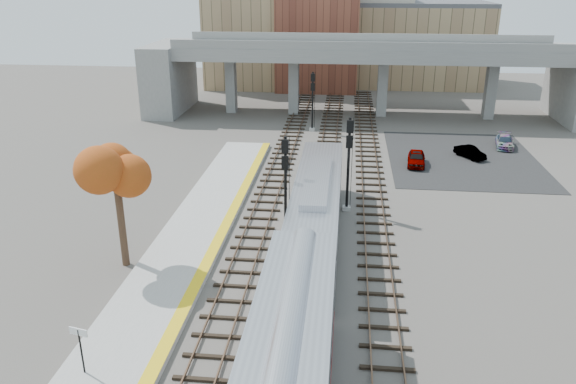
% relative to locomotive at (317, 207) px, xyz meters
% --- Properties ---
extents(ground, '(160.00, 160.00, 0.00)m').
position_rel_locomotive_xyz_m(ground, '(-1.00, -9.04, -2.28)').
color(ground, '#47423D').
rests_on(ground, ground).
extents(platform, '(4.50, 60.00, 0.35)m').
position_rel_locomotive_xyz_m(platform, '(-8.25, -9.04, -2.10)').
color(platform, '#9E9E99').
rests_on(platform, ground).
extents(yellow_strip, '(0.70, 60.00, 0.01)m').
position_rel_locomotive_xyz_m(yellow_strip, '(-6.35, -9.04, -1.92)').
color(yellow_strip, yellow).
rests_on(yellow_strip, platform).
extents(tracks, '(10.70, 95.00, 0.25)m').
position_rel_locomotive_xyz_m(tracks, '(-0.07, 3.46, -2.20)').
color(tracks, black).
rests_on(tracks, ground).
extents(overpass, '(54.00, 12.00, 9.50)m').
position_rel_locomotive_xyz_m(overpass, '(3.92, 35.96, 3.53)').
color(overpass, slate).
rests_on(overpass, ground).
extents(buildings_far, '(43.00, 21.00, 20.60)m').
position_rel_locomotive_xyz_m(buildings_far, '(0.26, 57.53, 5.60)').
color(buildings_far, tan).
rests_on(buildings_far, ground).
extents(parking_lot, '(14.00, 18.00, 0.04)m').
position_rel_locomotive_xyz_m(parking_lot, '(13.00, 18.96, -2.26)').
color(parking_lot, black).
rests_on(parking_lot, ground).
extents(locomotive, '(3.02, 19.05, 4.10)m').
position_rel_locomotive_xyz_m(locomotive, '(0.00, 0.00, 0.00)').
color(locomotive, '#A8AAB2').
rests_on(locomotive, ground).
extents(signal_mast_near, '(0.60, 0.64, 6.96)m').
position_rel_locomotive_xyz_m(signal_mast_near, '(-2.10, 0.22, 1.16)').
color(signal_mast_near, '#9E9E99').
rests_on(signal_mast_near, ground).
extents(signal_mast_mid, '(0.60, 0.64, 7.14)m').
position_rel_locomotive_xyz_m(signal_mast_mid, '(2.00, 5.01, 1.28)').
color(signal_mast_mid, '#9E9E99').
rests_on(signal_mast_mid, ground).
extents(signal_mast_far, '(0.60, 0.64, 6.60)m').
position_rel_locomotive_xyz_m(signal_mast_far, '(-2.10, 27.67, 0.91)').
color(signal_mast_far, '#9E9E99').
rests_on(signal_mast_far, ground).
extents(station_sign, '(0.89, 0.25, 2.27)m').
position_rel_locomotive_xyz_m(station_sign, '(-9.27, -15.14, -0.30)').
color(station_sign, black).
rests_on(station_sign, platform).
extents(tree, '(3.60, 3.60, 7.57)m').
position_rel_locomotive_xyz_m(tree, '(-11.37, -4.89, 3.34)').
color(tree, '#382619').
rests_on(tree, ground).
extents(car_a, '(1.99, 4.06, 1.33)m').
position_rel_locomotive_xyz_m(car_a, '(8.32, 16.31, -1.57)').
color(car_a, '#99999E').
rests_on(car_a, parking_lot).
extents(car_b, '(2.82, 3.49, 1.12)m').
position_rel_locomotive_xyz_m(car_b, '(13.71, 19.11, -1.68)').
color(car_b, '#99999E').
rests_on(car_b, parking_lot).
extents(car_c, '(2.38, 4.34, 1.19)m').
position_rel_locomotive_xyz_m(car_c, '(17.91, 23.13, -1.64)').
color(car_c, '#99999E').
rests_on(car_c, parking_lot).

